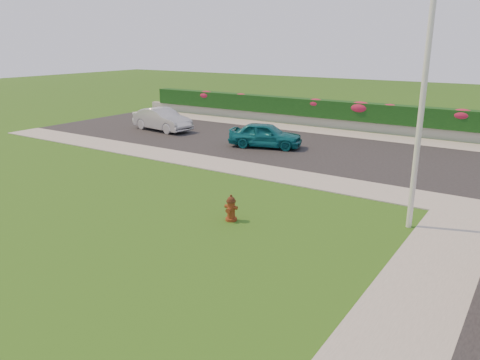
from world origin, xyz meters
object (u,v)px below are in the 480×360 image
Objects in this scene: sedan_teal at (265,135)px; sedan_silver at (162,119)px; fire_hydrant at (231,208)px; utility_pole at (421,118)px.

sedan_teal is 0.91× the size of sedan_silver.
sedan_silver is (-7.65, 0.59, 0.04)m from sedan_teal.
sedan_silver is at bearing 69.22° from sedan_teal.
sedan_silver is (-11.95, 9.97, 0.32)m from fire_hydrant.
utility_pole reaches higher than fire_hydrant.
fire_hydrant is 15.57m from sedan_silver.
sedan_teal is at bearing 142.52° from utility_pole.
fire_hydrant is 6.02m from utility_pole.
utility_pole is (4.69, 2.48, 2.86)m from fire_hydrant.
sedan_teal is at bearing 109.36° from fire_hydrant.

